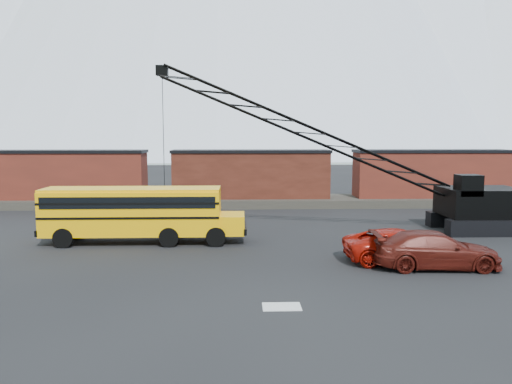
{
  "coord_description": "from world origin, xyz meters",
  "views": [
    {
      "loc": [
        -1.02,
        -21.46,
        6.25
      ],
      "look_at": [
        -0.09,
        6.39,
        3.0
      ],
      "focal_mm": 35.0,
      "sensor_mm": 36.0,
      "label": 1
    }
  ],
  "objects_px": {
    "red_pickup": "(403,246)",
    "school_bus": "(139,212)",
    "crawler_crane": "(331,142)",
    "maroon_suv": "(435,250)"
  },
  "relations": [
    {
      "from": "red_pickup",
      "to": "school_bus",
      "type": "bearing_deg",
      "value": 70.17
    },
    {
      "from": "school_bus",
      "to": "red_pickup",
      "type": "xyz_separation_m",
      "value": [
        13.79,
        -4.73,
        -1.0
      ]
    },
    {
      "from": "red_pickup",
      "to": "crawler_crane",
      "type": "distance_m",
      "value": 9.1
    },
    {
      "from": "red_pickup",
      "to": "crawler_crane",
      "type": "relative_size",
      "value": 0.24
    },
    {
      "from": "maroon_suv",
      "to": "red_pickup",
      "type": "bearing_deg",
      "value": 46.14
    },
    {
      "from": "school_bus",
      "to": "crawler_crane",
      "type": "distance_m",
      "value": 12.43
    },
    {
      "from": "red_pickup",
      "to": "maroon_suv",
      "type": "distance_m",
      "value": 1.66
    },
    {
      "from": "maroon_suv",
      "to": "school_bus",
      "type": "bearing_deg",
      "value": 70.68
    },
    {
      "from": "school_bus",
      "to": "maroon_suv",
      "type": "bearing_deg",
      "value": -21.63
    },
    {
      "from": "school_bus",
      "to": "crawler_crane",
      "type": "height_order",
      "value": "crawler_crane"
    }
  ]
}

